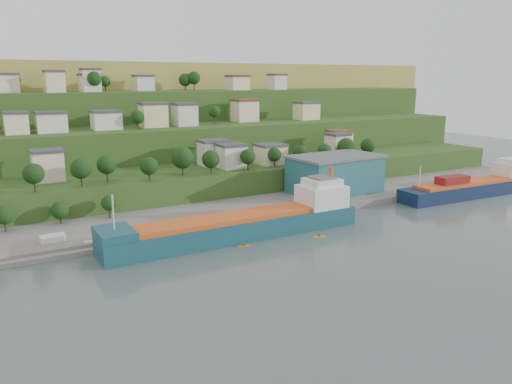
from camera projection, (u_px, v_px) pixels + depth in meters
ground at (286, 240)px, 128.28m from camera, size 500.00×500.00×0.00m
quay at (291, 206)px, 161.62m from camera, size 220.00×26.00×4.00m
pebble_beach at (46, 250)px, 120.65m from camera, size 40.00×18.00×2.40m
hillside at (119, 154)px, 271.52m from camera, size 360.00×210.00×96.00m
cargo_ship_near at (244, 226)px, 130.17m from camera, size 70.48×11.74×18.10m
cargo_ship_far at (475, 188)px, 176.25m from camera, size 59.56×12.24×16.09m
warehouse at (335, 174)px, 171.74m from camera, size 32.24×21.09×12.80m
caravan at (53, 240)px, 120.10m from camera, size 5.78×2.72×2.63m
dinghy at (94, 242)px, 121.00m from camera, size 4.50×2.04×0.87m
kayak_orange at (245, 245)px, 123.07m from camera, size 3.37×1.13×0.83m
kayak_yellow at (319, 236)px, 130.26m from camera, size 3.56×1.46×0.88m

